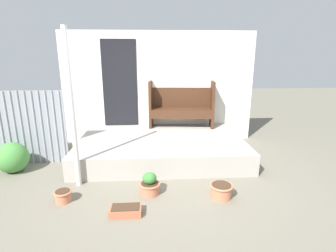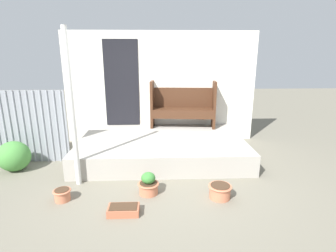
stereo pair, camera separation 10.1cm
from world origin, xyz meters
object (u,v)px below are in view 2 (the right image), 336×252
(flower_pot_left, at_px, (62,194))
(flower_pot_middle, at_px, (148,184))
(support_post, at_px, (72,111))
(bench, at_px, (183,105))
(shrub_by_fence, at_px, (14,156))
(flower_pot_right, at_px, (220,191))
(planter_box_rect, at_px, (124,210))

(flower_pot_left, distance_m, flower_pot_middle, 1.27)
(support_post, relative_size, bench, 1.62)
(support_post, height_order, shrub_by_fence, support_post)
(flower_pot_left, relative_size, shrub_by_fence, 0.45)
(flower_pot_left, bearing_deg, support_post, 79.65)
(flower_pot_middle, height_order, flower_pot_right, flower_pot_middle)
(flower_pot_right, relative_size, shrub_by_fence, 0.61)
(support_post, xyz_separation_m, bench, (1.91, 2.04, -0.30))
(flower_pot_left, height_order, flower_pot_middle, flower_pot_middle)
(planter_box_rect, bearing_deg, flower_pot_middle, 58.30)
(support_post, bearing_deg, shrub_by_fence, 156.39)
(bench, xyz_separation_m, flower_pot_middle, (-0.75, -2.40, -0.78))
(bench, distance_m, flower_pot_right, 2.71)
(flower_pot_left, distance_m, planter_box_rect, 1.01)
(planter_box_rect, height_order, shrub_by_fence, shrub_by_fence)
(bench, distance_m, shrub_by_fence, 3.60)
(shrub_by_fence, bearing_deg, flower_pot_middle, -20.72)
(flower_pot_right, bearing_deg, planter_box_rect, -165.75)
(shrub_by_fence, bearing_deg, flower_pot_right, -17.28)
(support_post, xyz_separation_m, flower_pot_middle, (1.16, -0.36, -1.09))
(flower_pot_middle, bearing_deg, flower_pot_right, -8.84)
(flower_pot_left, distance_m, flower_pot_right, 2.33)
(planter_box_rect, bearing_deg, support_post, 133.72)
(bench, relative_size, flower_pot_left, 5.90)
(bench, distance_m, planter_box_rect, 3.23)
(flower_pot_middle, relative_size, shrub_by_fence, 0.60)
(support_post, bearing_deg, planter_box_rect, -46.28)
(flower_pot_middle, distance_m, planter_box_rect, 0.62)
(flower_pot_left, bearing_deg, bench, 51.75)
(shrub_by_fence, bearing_deg, support_post, -23.61)
(flower_pot_left, height_order, planter_box_rect, flower_pot_left)
(shrub_by_fence, bearing_deg, bench, 24.35)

